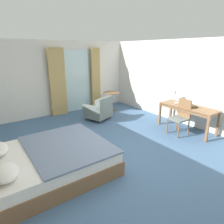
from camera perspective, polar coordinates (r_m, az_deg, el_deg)
ground at (r=4.62m, az=3.03°, el=-12.35°), size 6.17×7.95×0.10m
wall_back at (r=7.33m, az=-15.55°, el=9.38°), size 5.77×0.12×2.56m
wall_right at (r=6.27m, az=23.98°, el=7.18°), size 0.12×7.55×2.56m
balcony_glass_door at (r=7.55m, az=-10.22°, el=8.79°), size 1.10×0.02×2.25m
curtain_panel_left at (r=7.16m, az=-15.47°, el=8.20°), size 0.57×0.10×2.31m
curtain_panel_right at (r=7.82m, az=-4.77°, el=9.54°), size 0.36×0.10×2.31m
bed at (r=3.99m, az=-18.56°, el=-13.39°), size 2.27×1.82×0.96m
writing_desk at (r=6.01m, az=21.12°, el=0.84°), size 0.62×1.60×0.73m
desk_chair at (r=5.73m, az=19.35°, el=-0.90°), size 0.47×0.45×0.97m
desk_lamp at (r=6.22m, az=17.82°, el=5.50°), size 0.18×0.28×0.44m
closed_book at (r=5.94m, az=22.16°, el=1.57°), size 0.28×0.30×0.03m
armchair_by_window at (r=6.55m, az=-3.66°, el=0.50°), size 0.95×0.93×0.80m
round_cafe_table at (r=7.48m, az=-0.24°, el=4.28°), size 0.61×0.61×0.72m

